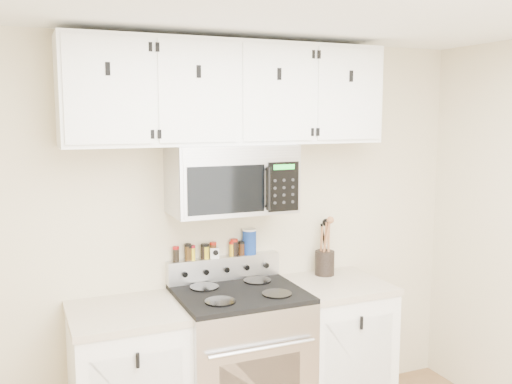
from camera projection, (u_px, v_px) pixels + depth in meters
back_wall at (222, 233)px, 3.74m from camera, size 3.50×0.01×2.50m
range at (240, 363)px, 3.55m from camera, size 0.76×0.65×1.10m
base_cabinet_right at (334, 348)px, 3.84m from camera, size 0.64×0.62×0.92m
microwave at (232, 179)px, 3.51m from camera, size 0.76×0.44×0.42m
upper_cabinets at (230, 93)px, 3.46m from camera, size 2.00×0.35×0.62m
utensil_crock at (325, 261)px, 3.94m from camera, size 0.13×0.13×0.39m
kitchen_timer at (214, 253)px, 3.69m from camera, size 0.07×0.06×0.07m
salt_canister at (249, 241)px, 3.78m from camera, size 0.09×0.09×0.17m
spice_jar_0 at (176, 254)px, 3.59m from camera, size 0.04×0.04×0.10m
spice_jar_1 at (188, 252)px, 3.62m from camera, size 0.04×0.04×0.11m
spice_jar_2 at (189, 253)px, 3.63m from camera, size 0.04×0.04×0.10m
spice_jar_3 at (192, 253)px, 3.63m from camera, size 0.04×0.04×0.10m
spice_jar_4 at (204, 251)px, 3.66m from camera, size 0.04×0.04×0.10m
spice_jar_5 at (206, 251)px, 3.67m from camera, size 0.05×0.05×0.10m
spice_jar_6 at (213, 250)px, 3.69m from camera, size 0.04×0.04×0.10m
spice_jar_7 at (232, 249)px, 3.74m from camera, size 0.04×0.04×0.10m
spice_jar_8 at (234, 247)px, 3.74m from camera, size 0.05×0.05×0.11m
spice_jar_9 at (242, 248)px, 3.77m from camera, size 0.04×0.04×0.09m
spice_jar_10 at (250, 247)px, 3.79m from camera, size 0.04×0.04×0.10m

